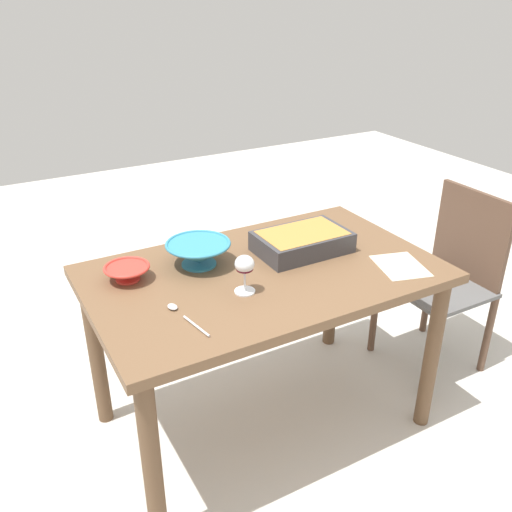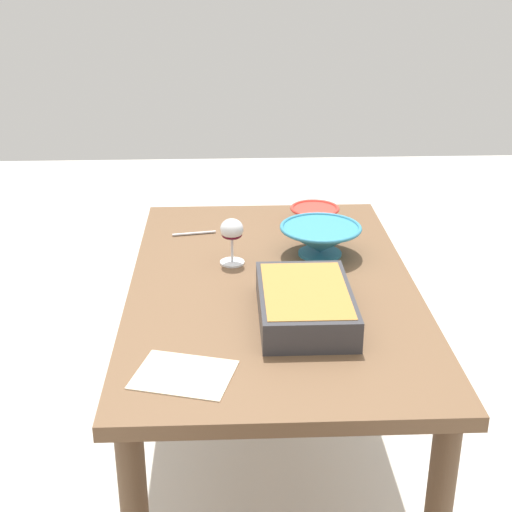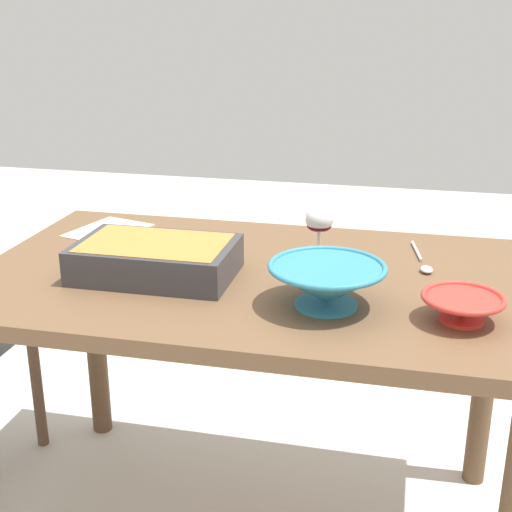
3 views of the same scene
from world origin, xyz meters
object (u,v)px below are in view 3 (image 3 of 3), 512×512
(casserole_dish, at_px, (156,257))
(wine_glass, at_px, (319,224))
(mixing_bowl, at_px, (327,283))
(small_bowl, at_px, (462,306))
(napkin, at_px, (108,230))
(dining_table, at_px, (253,311))
(serving_spoon, at_px, (423,263))

(casserole_dish, bearing_deg, wine_glass, 26.88)
(mixing_bowl, distance_m, small_bowl, 0.28)
(napkin, bearing_deg, mixing_bowl, -30.05)
(small_bowl, height_order, napkin, small_bowl)
(dining_table, bearing_deg, wine_glass, 38.46)
(casserole_dish, relative_size, small_bowl, 2.19)
(wine_glass, xyz_separation_m, casserole_dish, (-0.37, -0.19, -0.05))
(casserole_dish, height_order, serving_spoon, casserole_dish)
(dining_table, xyz_separation_m, wine_glass, (0.15, 0.12, 0.20))
(casserole_dish, bearing_deg, napkin, 130.68)
(small_bowl, xyz_separation_m, serving_spoon, (-0.08, 0.32, -0.03))
(wine_glass, relative_size, napkin, 0.66)
(mixing_bowl, bearing_deg, napkin, 149.95)
(wine_glass, height_order, casserole_dish, wine_glass)
(casserole_dish, relative_size, serving_spoon, 1.56)
(small_bowl, bearing_deg, mixing_bowl, 176.86)
(wine_glass, height_order, small_bowl, wine_glass)
(serving_spoon, bearing_deg, dining_table, -160.33)
(mixing_bowl, bearing_deg, wine_glass, 101.67)
(dining_table, relative_size, serving_spoon, 5.59)
(dining_table, relative_size, small_bowl, 7.84)
(small_bowl, bearing_deg, serving_spoon, 103.79)
(casserole_dish, height_order, small_bowl, casserole_dish)
(dining_table, bearing_deg, serving_spoon, 19.67)
(wine_glass, bearing_deg, serving_spoon, 6.55)
(casserole_dish, xyz_separation_m, napkin, (-0.26, 0.31, -0.05))
(dining_table, xyz_separation_m, napkin, (-0.48, 0.23, 0.10))
(wine_glass, height_order, mixing_bowl, wine_glass)
(small_bowl, distance_m, serving_spoon, 0.33)
(dining_table, distance_m, wine_glass, 0.27)
(wine_glass, xyz_separation_m, mixing_bowl, (0.06, -0.28, -0.05))
(dining_table, xyz_separation_m, serving_spoon, (0.41, 0.15, 0.11))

